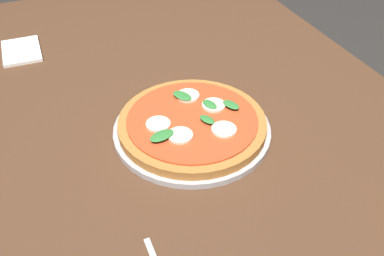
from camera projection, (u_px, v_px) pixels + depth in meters
dining_table at (165, 147)px, 0.94m from camera, size 1.42×1.03×0.73m
serving_tray at (192, 130)px, 0.84m from camera, size 0.30×0.30×0.01m
pizza at (192, 123)px, 0.83m from camera, size 0.28×0.28×0.03m
napkin at (21, 51)px, 1.08m from camera, size 0.13×0.09×0.01m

